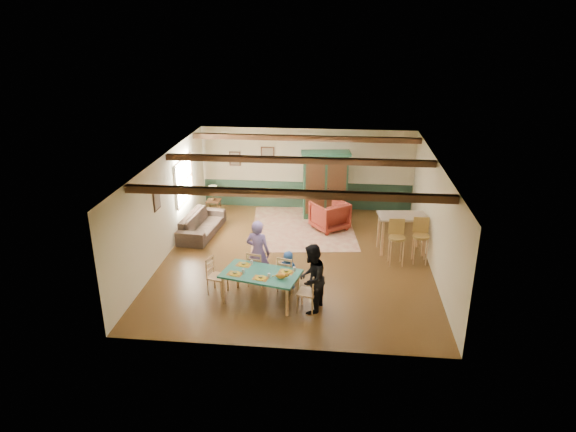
# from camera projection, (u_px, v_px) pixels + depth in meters

# --- Properties ---
(floor) EXTENTS (8.00, 8.00, 0.00)m
(floor) POSITION_uv_depth(u_px,v_px,m) (296.00, 259.00, 13.73)
(floor) COLOR #4C3015
(floor) RESTS_ON ground
(wall_back) EXTENTS (7.00, 0.02, 2.70)m
(wall_back) POSITION_uv_depth(u_px,v_px,m) (307.00, 169.00, 16.95)
(wall_back) COLOR beige
(wall_back) RESTS_ON floor
(wall_left) EXTENTS (0.02, 8.00, 2.70)m
(wall_left) POSITION_uv_depth(u_px,v_px,m) (165.00, 207.00, 13.57)
(wall_left) COLOR beige
(wall_left) RESTS_ON floor
(wall_right) EXTENTS (0.02, 8.00, 2.70)m
(wall_right) POSITION_uv_depth(u_px,v_px,m) (435.00, 217.00, 12.91)
(wall_right) COLOR beige
(wall_right) RESTS_ON floor
(ceiling) EXTENTS (7.00, 8.00, 0.02)m
(ceiling) POSITION_uv_depth(u_px,v_px,m) (297.00, 161.00, 12.75)
(ceiling) COLOR white
(ceiling) RESTS_ON wall_back
(wainscot_back) EXTENTS (6.95, 0.03, 0.90)m
(wainscot_back) POSITION_uv_depth(u_px,v_px,m) (306.00, 195.00, 17.26)
(wainscot_back) COLOR #1B3325
(wainscot_back) RESTS_ON floor
(ceiling_beam_front) EXTENTS (6.95, 0.16, 0.16)m
(ceiling_beam_front) POSITION_uv_depth(u_px,v_px,m) (287.00, 194.00, 10.65)
(ceiling_beam_front) COLOR black
(ceiling_beam_front) RESTS_ON ceiling
(ceiling_beam_mid) EXTENTS (6.95, 0.16, 0.16)m
(ceiling_beam_mid) POSITION_uv_depth(u_px,v_px,m) (298.00, 160.00, 13.16)
(ceiling_beam_mid) COLOR black
(ceiling_beam_mid) RESTS_ON ceiling
(ceiling_beam_back) EXTENTS (6.95, 0.16, 0.16)m
(ceiling_beam_back) POSITION_uv_depth(u_px,v_px,m) (305.00, 138.00, 15.57)
(ceiling_beam_back) COLOR black
(ceiling_beam_back) RESTS_ON ceiling
(window_left) EXTENTS (0.06, 1.60, 1.30)m
(window_left) POSITION_uv_depth(u_px,v_px,m) (184.00, 181.00, 15.08)
(window_left) COLOR white
(window_left) RESTS_ON wall_left
(picture_left_wall) EXTENTS (0.04, 0.42, 0.52)m
(picture_left_wall) POSITION_uv_depth(u_px,v_px,m) (157.00, 200.00, 12.87)
(picture_left_wall) COLOR gray
(picture_left_wall) RESTS_ON wall_left
(picture_back_a) EXTENTS (0.45, 0.04, 0.55)m
(picture_back_a) POSITION_uv_depth(u_px,v_px,m) (268.00, 155.00, 16.89)
(picture_back_a) COLOR gray
(picture_back_a) RESTS_ON wall_back
(picture_back_b) EXTENTS (0.38, 0.04, 0.48)m
(picture_back_b) POSITION_uv_depth(u_px,v_px,m) (235.00, 159.00, 17.04)
(picture_back_b) COLOR gray
(picture_back_b) RESTS_ON wall_back
(dining_table) EXTENTS (1.88, 1.32, 0.71)m
(dining_table) POSITION_uv_depth(u_px,v_px,m) (261.00, 287.00, 11.55)
(dining_table) COLOR #226C5A
(dining_table) RESTS_ON floor
(dining_chair_far_left) EXTENTS (0.48, 0.50, 0.90)m
(dining_chair_far_left) POSITION_uv_depth(u_px,v_px,m) (257.00, 268.00, 12.24)
(dining_chair_far_left) COLOR tan
(dining_chair_far_left) RESTS_ON floor
(dining_chair_far_right) EXTENTS (0.48, 0.50, 0.90)m
(dining_chair_far_right) POSITION_uv_depth(u_px,v_px,m) (287.00, 273.00, 12.00)
(dining_chair_far_right) COLOR tan
(dining_chair_far_right) RESTS_ON floor
(dining_chair_end_left) EXTENTS (0.50, 0.48, 0.90)m
(dining_chair_end_left) POSITION_uv_depth(u_px,v_px,m) (217.00, 276.00, 11.86)
(dining_chair_end_left) COLOR tan
(dining_chair_end_left) RESTS_ON floor
(dining_chair_end_right) EXTENTS (0.50, 0.48, 0.90)m
(dining_chair_end_right) POSITION_uv_depth(u_px,v_px,m) (307.00, 291.00, 11.18)
(dining_chair_end_right) COLOR tan
(dining_chair_end_right) RESTS_ON floor
(person_man) EXTENTS (0.67, 0.52, 1.63)m
(person_man) POSITION_uv_depth(u_px,v_px,m) (258.00, 253.00, 12.17)
(person_man) COLOR #7B61A6
(person_man) RESTS_ON floor
(person_woman) EXTENTS (0.75, 0.88, 1.56)m
(person_woman) POSITION_uv_depth(u_px,v_px,m) (312.00, 279.00, 11.03)
(person_woman) COLOR black
(person_woman) RESTS_ON floor
(person_child) EXTENTS (0.52, 0.40, 0.95)m
(person_child) POSITION_uv_depth(u_px,v_px,m) (288.00, 270.00, 12.06)
(person_child) COLOR #27519E
(person_child) RESTS_ON floor
(cat) EXTENTS (0.36, 0.21, 0.17)m
(cat) POSITION_uv_depth(u_px,v_px,m) (281.00, 275.00, 11.15)
(cat) COLOR orange
(cat) RESTS_ON dining_table
(place_setting_near_left) EXTENTS (0.44, 0.37, 0.11)m
(place_setting_near_left) POSITION_uv_depth(u_px,v_px,m) (235.00, 272.00, 11.36)
(place_setting_near_left) COLOR gold
(place_setting_near_left) RESTS_ON dining_table
(place_setting_near_center) EXTENTS (0.44, 0.37, 0.11)m
(place_setting_near_center) POSITION_uv_depth(u_px,v_px,m) (261.00, 276.00, 11.17)
(place_setting_near_center) COLOR gold
(place_setting_near_center) RESTS_ON dining_table
(place_setting_far_left) EXTENTS (0.44, 0.37, 0.11)m
(place_setting_far_left) POSITION_uv_depth(u_px,v_px,m) (244.00, 263.00, 11.78)
(place_setting_far_left) COLOR gold
(place_setting_far_left) RESTS_ON dining_table
(place_setting_far_right) EXTENTS (0.44, 0.37, 0.11)m
(place_setting_far_right) POSITION_uv_depth(u_px,v_px,m) (286.00, 270.00, 11.45)
(place_setting_far_right) COLOR gold
(place_setting_far_right) RESTS_ON dining_table
(area_rug) EXTENTS (3.45, 3.95, 0.01)m
(area_rug) POSITION_uv_depth(u_px,v_px,m) (303.00, 227.00, 15.76)
(area_rug) COLOR beige
(area_rug) RESTS_ON floor
(armoire) EXTENTS (1.58, 0.79, 2.15)m
(armoire) POSITION_uv_depth(u_px,v_px,m) (325.00, 185.00, 16.26)
(armoire) COLOR #163825
(armoire) RESTS_ON floor
(armchair) EXTENTS (1.33, 1.34, 0.88)m
(armchair) POSITION_uv_depth(u_px,v_px,m) (330.00, 215.00, 15.51)
(armchair) COLOR #551511
(armchair) RESTS_ON floor
(sofa) EXTENTS (1.02, 2.21, 0.63)m
(sofa) POSITION_uv_depth(u_px,v_px,m) (202.00, 224.00, 15.20)
(sofa) COLOR #372B22
(sofa) RESTS_ON floor
(end_table) EXTENTS (0.44, 0.44, 0.53)m
(end_table) POSITION_uv_depth(u_px,v_px,m) (214.00, 208.00, 16.63)
(end_table) COLOR black
(end_table) RESTS_ON floor
(table_lamp) EXTENTS (0.28, 0.28, 0.48)m
(table_lamp) POSITION_uv_depth(u_px,v_px,m) (213.00, 193.00, 16.44)
(table_lamp) COLOR tan
(table_lamp) RESTS_ON end_table
(counter_table) EXTENTS (1.35, 0.87, 1.07)m
(counter_table) POSITION_uv_depth(u_px,v_px,m) (401.00, 234.00, 13.97)
(counter_table) COLOR #C7B29A
(counter_table) RESTS_ON floor
(bar_stool_left) EXTENTS (0.45, 0.49, 1.20)m
(bar_stool_left) POSITION_uv_depth(u_px,v_px,m) (397.00, 243.00, 13.21)
(bar_stool_left) COLOR #AE8943
(bar_stool_left) RESTS_ON floor
(bar_stool_right) EXTENTS (0.43, 0.48, 1.20)m
(bar_stool_right) POSITION_uv_depth(u_px,v_px,m) (420.00, 241.00, 13.31)
(bar_stool_right) COLOR #AE8943
(bar_stool_right) RESTS_ON floor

